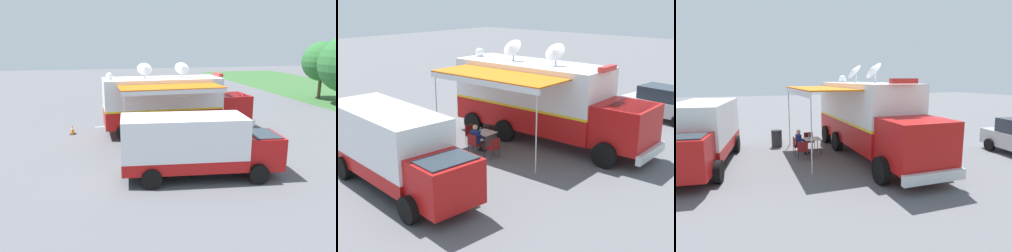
% 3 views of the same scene
% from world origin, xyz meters
% --- Properties ---
extents(ground_plane, '(100.00, 100.00, 0.00)m').
position_xyz_m(ground_plane, '(0.00, 0.00, 0.00)').
color(ground_plane, '#5B5B60').
extents(lot_stripe, '(0.20, 4.80, 0.01)m').
position_xyz_m(lot_stripe, '(-2.41, -1.78, 0.00)').
color(lot_stripe, silver).
rests_on(lot_stripe, ground).
extents(command_truck, '(4.98, 9.53, 4.53)m').
position_xyz_m(command_truck, '(0.02, 0.75, 1.95)').
color(command_truck, '#B71414').
rests_on(command_truck, ground).
extents(folding_table, '(0.81, 0.81, 0.73)m').
position_xyz_m(folding_table, '(2.58, -0.52, 0.67)').
color(folding_table, silver).
rests_on(folding_table, ground).
extents(water_bottle, '(0.07, 0.07, 0.22)m').
position_xyz_m(water_bottle, '(2.70, -0.66, 0.83)').
color(water_bottle, '#4C99D8').
rests_on(water_bottle, folding_table).
extents(folding_chair_at_table, '(0.49, 0.49, 0.87)m').
position_xyz_m(folding_chair_at_table, '(3.38, -0.39, 0.51)').
color(folding_chair_at_table, maroon).
rests_on(folding_chair_at_table, ground).
extents(folding_chair_beside_table, '(0.49, 0.49, 0.87)m').
position_xyz_m(folding_chair_beside_table, '(2.57, -1.37, 0.51)').
color(folding_chair_beside_table, maroon).
rests_on(folding_chair_beside_table, ground).
extents(folding_chair_spare_by_truck, '(0.57, 0.57, 0.87)m').
position_xyz_m(folding_chair_spare_by_truck, '(3.25, 0.59, 0.51)').
color(folding_chair_spare_by_truck, maroon).
rests_on(folding_chair_spare_by_truck, ground).
extents(seated_responder, '(0.67, 0.56, 1.25)m').
position_xyz_m(seated_responder, '(3.19, -0.39, 0.65)').
color(seated_responder, navy).
rests_on(seated_responder, ground).
extents(trash_bin, '(0.57, 0.57, 0.91)m').
position_xyz_m(trash_bin, '(4.15, -2.41, 0.46)').
color(trash_bin, '#2D2D33').
rests_on(trash_bin, ground).
extents(traffic_cone, '(0.36, 0.36, 0.58)m').
position_xyz_m(traffic_cone, '(-0.83, -5.57, 0.28)').
color(traffic_cone, black).
rests_on(traffic_cone, ground).
extents(support_truck, '(2.89, 6.98, 2.70)m').
position_xyz_m(support_truck, '(7.45, -0.06, 1.39)').
color(support_truck, white).
rests_on(support_truck, ground).
extents(car_behind_truck, '(2.36, 4.37, 1.76)m').
position_xyz_m(car_behind_truck, '(-7.01, 3.43, 0.88)').
color(car_behind_truck, '#B2B5BA').
rests_on(car_behind_truck, ground).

